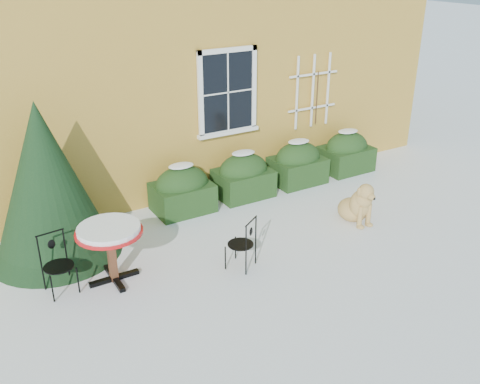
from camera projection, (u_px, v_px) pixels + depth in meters
ground at (274, 270)px, 8.03m from camera, size 80.00×80.00×0.00m
house at (105, 7)px, 12.18m from camera, size 12.40×8.40×6.40m
hedge_row at (271, 170)px, 10.63m from camera, size 4.95×0.80×0.91m
evergreen_shrub at (48, 196)px, 8.09m from camera, size 2.03×2.03×2.46m
bistro_table at (110, 236)px, 7.48m from camera, size 0.95×0.95×0.88m
patio_chair_near at (243, 243)px, 7.94m from camera, size 0.50×0.50×0.82m
patio_chair_far at (57, 264)px, 7.38m from camera, size 0.42×0.42×0.87m
dog at (358, 205)px, 9.32m from camera, size 0.56×0.90×0.81m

